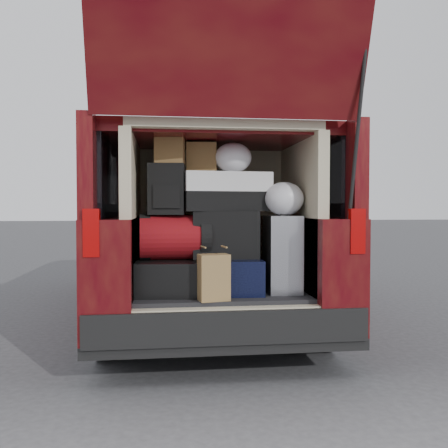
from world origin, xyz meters
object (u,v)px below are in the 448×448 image
(kraft_bag, at_px, (214,277))
(twotone_duffel, at_px, (226,192))
(silver_roller, at_px, (282,254))
(black_soft_case, at_px, (225,234))
(black_hardshell, at_px, (168,276))
(red_duffel, at_px, (175,237))
(navy_hardshell, at_px, (228,274))
(backpack, at_px, (167,189))

(kraft_bag, bearing_deg, twotone_duffel, 61.74)
(silver_roller, height_order, black_soft_case, black_soft_case)
(black_hardshell, height_order, red_duffel, red_duffel)
(silver_roller, xyz_separation_m, kraft_bag, (-0.54, -0.28, -0.13))
(navy_hardshell, relative_size, kraft_bag, 1.84)
(silver_roller, height_order, red_duffel, red_duffel)
(red_duffel, xyz_separation_m, black_soft_case, (0.38, 0.00, 0.02))
(navy_hardshell, bearing_deg, twotone_duffel, 107.78)
(navy_hardshell, bearing_deg, kraft_bag, -110.20)
(kraft_bag, bearing_deg, red_duffel, 116.00)
(navy_hardshell, height_order, twotone_duffel, twotone_duffel)
(kraft_bag, height_order, black_soft_case, black_soft_case)
(black_hardshell, distance_m, backpack, 0.64)
(navy_hardshell, height_order, backpack, backpack)
(navy_hardshell, xyz_separation_m, silver_roller, (0.40, -0.06, 0.16))
(black_hardshell, relative_size, twotone_duffel, 0.94)
(navy_hardshell, relative_size, twotone_duffel, 0.89)
(black_hardshell, distance_m, silver_roller, 0.87)
(red_duffel, relative_size, black_soft_case, 1.05)
(kraft_bag, xyz_separation_m, twotone_duffel, (0.13, 0.39, 0.59))
(red_duffel, distance_m, backpack, 0.36)
(black_soft_case, relative_size, backpack, 1.31)
(twotone_duffel, bearing_deg, red_duffel, -179.44)
(black_hardshell, bearing_deg, twotone_duffel, 9.23)
(kraft_bag, relative_size, twotone_duffel, 0.48)
(red_duffel, bearing_deg, silver_roller, -7.35)
(black_hardshell, bearing_deg, kraft_bag, -44.98)
(navy_hardshell, height_order, red_duffel, red_duffel)
(black_hardshell, distance_m, black_soft_case, 0.53)
(black_hardshell, xyz_separation_m, kraft_bag, (0.31, -0.36, 0.03))
(backpack, xyz_separation_m, twotone_duffel, (0.44, 0.08, -0.02))
(silver_roller, xyz_separation_m, black_soft_case, (-0.42, 0.07, 0.14))
(backpack, height_order, twotone_duffel, backpack)
(kraft_bag, bearing_deg, navy_hardshell, 57.23)
(silver_roller, relative_size, twotone_duffel, 0.88)
(black_hardshell, relative_size, navy_hardshell, 1.06)
(black_hardshell, height_order, black_soft_case, black_soft_case)
(silver_roller, xyz_separation_m, backpack, (-0.85, 0.03, 0.48))
(kraft_bag, height_order, backpack, backpack)
(navy_hardshell, distance_m, backpack, 0.78)
(silver_roller, bearing_deg, twotone_duffel, 167.15)
(black_hardshell, distance_m, twotone_duffel, 0.76)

